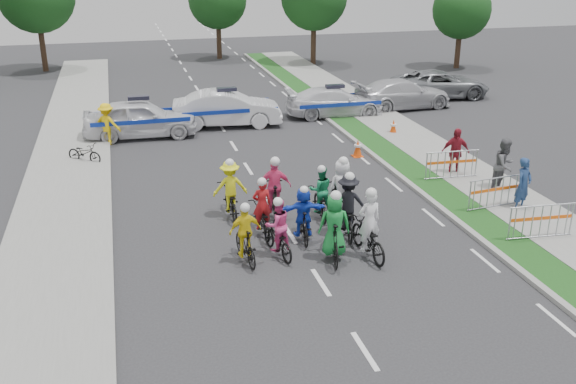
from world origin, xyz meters
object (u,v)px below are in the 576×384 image
object	(u,v)px
cone_1	(393,127)
tree_4	(217,0)
barrier_2	(451,166)
rider_10	(230,194)
spectator_2	(455,152)
tree_2	(462,10)
rider_0	(368,234)
police_car_0	(140,118)
barrier_0	(541,223)
spectator_1	(504,165)
police_car_1	(227,109)
rider_5	(303,217)
cone_0	(358,148)
barrier_1	(495,194)
police_car_2	(335,102)
parked_bike	(84,153)
rider_9	(275,194)
civilian_suv	(440,84)
rider_7	(341,195)
rider_6	(262,215)
marshal_hiviz	(107,124)
rider_2	(277,234)
rider_3	(245,239)
rider_4	(347,211)
civilian_sedan	(402,94)
rider_1	(334,233)
rider_8	(320,198)
spectator_0	(523,185)

from	to	relation	value
cone_1	tree_4	xyz separation A→B (m)	(-4.15, 22.12, 3.85)
barrier_2	rider_10	bearing A→B (deg)	-172.26
spectator_2	tree_2	xyz separation A→B (m)	(10.90, 19.65, 2.95)
rider_0	police_car_0	xyz separation A→B (m)	(-5.31, 13.33, 0.17)
barrier_0	spectator_1	bearing A→B (deg)	72.31
rider_10	police_car_1	size ratio (longest dim) A/B	0.38
rider_5	police_car_0	distance (m)	12.55
spectator_2	cone_0	distance (m)	4.00
spectator_2	cone_1	size ratio (longest dim) A/B	2.54
police_car_1	barrier_1	bearing A→B (deg)	-145.55
police_car_2	parked_bike	xyz separation A→B (m)	(-11.66, -4.42, -0.30)
rider_9	civilian_suv	bearing A→B (deg)	-122.84
civilian_suv	police_car_0	bearing A→B (deg)	107.50
police_car_2	police_car_0	bearing A→B (deg)	102.09
rider_0	rider_7	xyz separation A→B (m)	(0.16, 2.59, 0.12)
rider_10	tree_4	xyz separation A→B (m)	(4.42, 29.27, 3.45)
rider_9	rider_0	bearing A→B (deg)	128.81
rider_6	marshal_hiviz	distance (m)	11.27
parked_bike	cone_1	bearing A→B (deg)	-49.81
rider_2	rider_3	world-z (taller)	same
police_car_0	tree_4	distance (m)	20.95
rider_6	marshal_hiviz	bearing A→B (deg)	-68.32
rider_6	police_car_0	xyz separation A→B (m)	(-2.87, 11.20, 0.24)
rider_9	police_car_2	bearing A→B (deg)	-107.17
rider_4	civilian_sedan	xyz separation A→B (m)	(7.98, 13.79, -0.01)
rider_9	rider_6	bearing A→B (deg)	68.96
rider_3	marshal_hiviz	distance (m)	12.52
rider_3	rider_10	size ratio (longest dim) A/B	0.90
rider_9	tree_4	bearing A→B (deg)	-86.13
rider_0	rider_10	xyz separation A→B (m)	(-3.09, 3.64, 0.08)
rider_1	rider_8	bearing A→B (deg)	-88.95
rider_1	barrier_2	size ratio (longest dim) A/B	1.00
spectator_1	marshal_hiviz	size ratio (longest dim) A/B	1.05
rider_8	spectator_2	distance (m)	6.34
civilian_suv	tree_4	size ratio (longest dim) A/B	0.85
rider_6	spectator_0	bearing A→B (deg)	176.65
civilian_sedan	marshal_hiviz	size ratio (longest dim) A/B	2.91
rider_4	spectator_2	xyz separation A→B (m)	(5.51, 3.83, 0.13)
rider_1	rider_3	bearing A→B (deg)	0.30
police_car_2	cone_1	bearing A→B (deg)	-155.69
civilian_suv	marshal_hiviz	distance (m)	18.17
rider_0	barrier_2	world-z (taller)	rider_0
rider_2	civilian_suv	xyz separation A→B (m)	(13.25, 16.31, 0.10)
police_car_0	tree_2	size ratio (longest dim) A/B	0.84
tree_2	rider_4	bearing A→B (deg)	-124.95
rider_4	rider_6	bearing A→B (deg)	-4.63
rider_9	rider_10	distance (m)	1.37
rider_5	police_car_2	bearing A→B (deg)	-106.70
spectator_2	parked_bike	world-z (taller)	spectator_2
rider_7	tree_4	distance (m)	30.53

